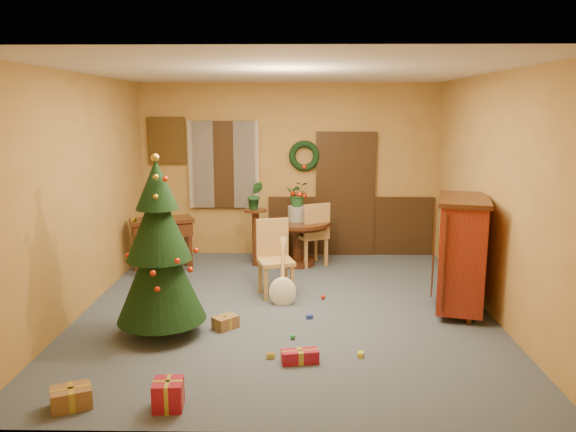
{
  "coord_description": "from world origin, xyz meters",
  "views": [
    {
      "loc": [
        0.15,
        -6.7,
        2.47
      ],
      "look_at": [
        0.02,
        0.4,
        1.11
      ],
      "focal_mm": 35.0,
      "sensor_mm": 36.0,
      "label": 1
    }
  ],
  "objects_px": {
    "dining_table": "(298,234)",
    "writing_desk": "(162,232)",
    "sideboard": "(461,251)",
    "christmas_tree": "(159,251)",
    "chair_near": "(274,255)"
  },
  "relations": [
    {
      "from": "chair_near",
      "to": "christmas_tree",
      "type": "height_order",
      "value": "christmas_tree"
    },
    {
      "from": "writing_desk",
      "to": "sideboard",
      "type": "bearing_deg",
      "value": -22.01
    },
    {
      "from": "christmas_tree",
      "to": "sideboard",
      "type": "bearing_deg",
      "value": 13.11
    },
    {
      "from": "dining_table",
      "to": "writing_desk",
      "type": "xyz_separation_m",
      "value": [
        -2.08,
        -0.4,
        0.12
      ]
    },
    {
      "from": "writing_desk",
      "to": "sideboard",
      "type": "height_order",
      "value": "sideboard"
    },
    {
      "from": "writing_desk",
      "to": "sideboard",
      "type": "relative_size",
      "value": 0.73
    },
    {
      "from": "dining_table",
      "to": "writing_desk",
      "type": "distance_m",
      "value": 2.12
    },
    {
      "from": "dining_table",
      "to": "sideboard",
      "type": "xyz_separation_m",
      "value": [
        2.0,
        -2.05,
        0.26
      ]
    },
    {
      "from": "sideboard",
      "to": "christmas_tree",
      "type": "bearing_deg",
      "value": -166.89
    },
    {
      "from": "sideboard",
      "to": "dining_table",
      "type": "bearing_deg",
      "value": 134.24
    },
    {
      "from": "chair_near",
      "to": "writing_desk",
      "type": "xyz_separation_m",
      "value": [
        -1.76,
        1.06,
        0.08
      ]
    },
    {
      "from": "dining_table",
      "to": "writing_desk",
      "type": "relative_size",
      "value": 1.01
    },
    {
      "from": "christmas_tree",
      "to": "writing_desk",
      "type": "xyz_separation_m",
      "value": [
        -0.58,
        2.47,
        -0.33
      ]
    },
    {
      "from": "chair_near",
      "to": "sideboard",
      "type": "relative_size",
      "value": 0.72
    },
    {
      "from": "christmas_tree",
      "to": "sideboard",
      "type": "height_order",
      "value": "christmas_tree"
    }
  ]
}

